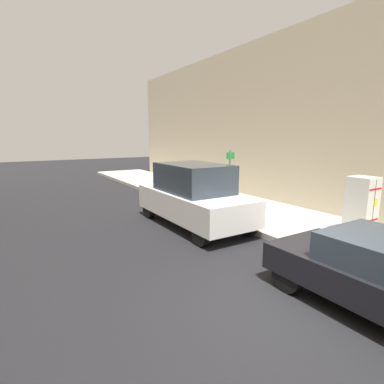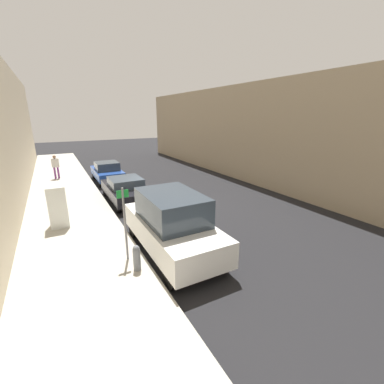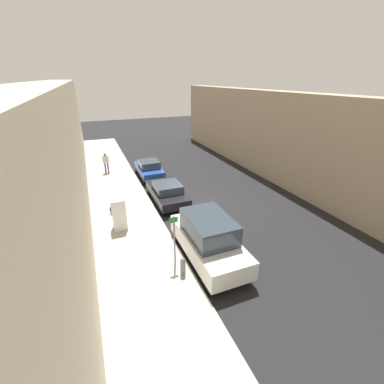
{
  "view_description": "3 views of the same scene",
  "coord_description": "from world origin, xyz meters",
  "px_view_note": "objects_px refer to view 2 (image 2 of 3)",
  "views": [
    {
      "loc": [
        3.87,
        3.32,
        3.06
      ],
      "look_at": [
        -0.49,
        -3.66,
        1.54
      ],
      "focal_mm": 28.0,
      "sensor_mm": 36.0,
      "label": 1
    },
    {
      "loc": [
        -4.79,
        -12.7,
        4.66
      ],
      "look_at": [
        0.07,
        -3.74,
        1.6
      ],
      "focal_mm": 24.0,
      "sensor_mm": 36.0,
      "label": 2
    },
    {
      "loc": [
        -5.81,
        -13.86,
        7.67
      ],
      "look_at": [
        -0.08,
        0.26,
        0.85
      ],
      "focal_mm": 24.0,
      "sensor_mm": 36.0,
      "label": 3
    }
  ],
  "objects_px": {
    "trash_bag": "(55,207)",
    "pedestrian_walking_far": "(55,165)",
    "discarded_refrigerator": "(58,207)",
    "street_sign_post": "(125,220)",
    "fire_hydrant": "(137,257)",
    "parked_van_white": "(172,223)",
    "parked_sedan_dark": "(125,189)",
    "parked_hatchback_blue": "(107,171)"
  },
  "relations": [
    {
      "from": "street_sign_post",
      "to": "fire_hydrant",
      "type": "height_order",
      "value": "street_sign_post"
    },
    {
      "from": "pedestrian_walking_far",
      "to": "fire_hydrant",
      "type": "bearing_deg",
      "value": -157.91
    },
    {
      "from": "trash_bag",
      "to": "pedestrian_walking_far",
      "type": "distance_m",
      "value": 7.68
    },
    {
      "from": "parked_van_white",
      "to": "trash_bag",
      "type": "bearing_deg",
      "value": 121.49
    },
    {
      "from": "parked_sedan_dark",
      "to": "parked_hatchback_blue",
      "type": "xyz_separation_m",
      "value": [
        -0.0,
        5.11,
        0.03
      ]
    },
    {
      "from": "parked_van_white",
      "to": "parked_hatchback_blue",
      "type": "height_order",
      "value": "parked_van_white"
    },
    {
      "from": "fire_hydrant",
      "to": "parked_hatchback_blue",
      "type": "bearing_deg",
      "value": 82.95
    },
    {
      "from": "trash_bag",
      "to": "parked_hatchback_blue",
      "type": "bearing_deg",
      "value": 58.12
    },
    {
      "from": "pedestrian_walking_far",
      "to": "trash_bag",
      "type": "bearing_deg",
      "value": -167.12
    },
    {
      "from": "parked_sedan_dark",
      "to": "parked_hatchback_blue",
      "type": "distance_m",
      "value": 5.11
    },
    {
      "from": "street_sign_post",
      "to": "parked_van_white",
      "type": "height_order",
      "value": "street_sign_post"
    },
    {
      "from": "discarded_refrigerator",
      "to": "street_sign_post",
      "type": "relative_size",
      "value": 0.72
    },
    {
      "from": "parked_van_white",
      "to": "parked_sedan_dark",
      "type": "relative_size",
      "value": 1.11
    },
    {
      "from": "discarded_refrigerator",
      "to": "parked_hatchback_blue",
      "type": "relative_size",
      "value": 0.44
    },
    {
      "from": "trash_bag",
      "to": "parked_van_white",
      "type": "distance_m",
      "value": 6.8
    },
    {
      "from": "discarded_refrigerator",
      "to": "parked_van_white",
      "type": "relative_size",
      "value": 0.36
    },
    {
      "from": "parked_van_white",
      "to": "parked_hatchback_blue",
      "type": "distance_m",
      "value": 11.46
    },
    {
      "from": "discarded_refrigerator",
      "to": "trash_bag",
      "type": "bearing_deg",
      "value": 93.67
    },
    {
      "from": "parked_van_white",
      "to": "parked_sedan_dark",
      "type": "xyz_separation_m",
      "value": [
        0.0,
        6.35,
        -0.36
      ]
    },
    {
      "from": "pedestrian_walking_far",
      "to": "parked_sedan_dark",
      "type": "xyz_separation_m",
      "value": [
        3.23,
        -7.06,
        -0.46
      ]
    },
    {
      "from": "trash_bag",
      "to": "parked_van_white",
      "type": "xyz_separation_m",
      "value": [
        3.54,
        -5.77,
        0.65
      ]
    },
    {
      "from": "discarded_refrigerator",
      "to": "parked_van_white",
      "type": "height_order",
      "value": "parked_van_white"
    },
    {
      "from": "street_sign_post",
      "to": "fire_hydrant",
      "type": "bearing_deg",
      "value": -82.76
    },
    {
      "from": "pedestrian_walking_far",
      "to": "parked_van_white",
      "type": "xyz_separation_m",
      "value": [
        3.23,
        -13.41,
        -0.1
      ]
    },
    {
      "from": "parked_van_white",
      "to": "discarded_refrigerator",
      "type": "bearing_deg",
      "value": 131.39
    },
    {
      "from": "discarded_refrigerator",
      "to": "pedestrian_walking_far",
      "type": "xyz_separation_m",
      "value": [
        0.19,
        9.53,
        0.13
      ]
    },
    {
      "from": "fire_hydrant",
      "to": "parked_van_white",
      "type": "height_order",
      "value": "parked_van_white"
    },
    {
      "from": "pedestrian_walking_far",
      "to": "parked_van_white",
      "type": "height_order",
      "value": "parked_van_white"
    },
    {
      "from": "street_sign_post",
      "to": "pedestrian_walking_far",
      "type": "distance_m",
      "value": 13.53
    },
    {
      "from": "discarded_refrigerator",
      "to": "pedestrian_walking_far",
      "type": "relative_size",
      "value": 1.01
    },
    {
      "from": "parked_van_white",
      "to": "parked_sedan_dark",
      "type": "bearing_deg",
      "value": 90.0
    },
    {
      "from": "street_sign_post",
      "to": "trash_bag",
      "type": "distance_m",
      "value": 6.21
    },
    {
      "from": "parked_sedan_dark",
      "to": "parked_hatchback_blue",
      "type": "height_order",
      "value": "parked_hatchback_blue"
    },
    {
      "from": "street_sign_post",
      "to": "parked_van_white",
      "type": "xyz_separation_m",
      "value": [
        1.61,
        0.02,
        -0.45
      ]
    },
    {
      "from": "trash_bag",
      "to": "discarded_refrigerator",
      "type": "bearing_deg",
      "value": -86.33
    },
    {
      "from": "pedestrian_walking_far",
      "to": "parked_sedan_dark",
      "type": "relative_size",
      "value": 0.4
    },
    {
      "from": "discarded_refrigerator",
      "to": "trash_bag",
      "type": "xyz_separation_m",
      "value": [
        -0.12,
        1.9,
        -0.62
      ]
    },
    {
      "from": "discarded_refrigerator",
      "to": "pedestrian_walking_far",
      "type": "distance_m",
      "value": 9.53
    },
    {
      "from": "trash_bag",
      "to": "parked_van_white",
      "type": "relative_size",
      "value": 0.1
    },
    {
      "from": "parked_hatchback_blue",
      "to": "fire_hydrant",
      "type": "bearing_deg",
      "value": -97.05
    },
    {
      "from": "trash_bag",
      "to": "pedestrian_walking_far",
      "type": "height_order",
      "value": "pedestrian_walking_far"
    },
    {
      "from": "discarded_refrigerator",
      "to": "parked_hatchback_blue",
      "type": "distance_m",
      "value": 8.32
    }
  ]
}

